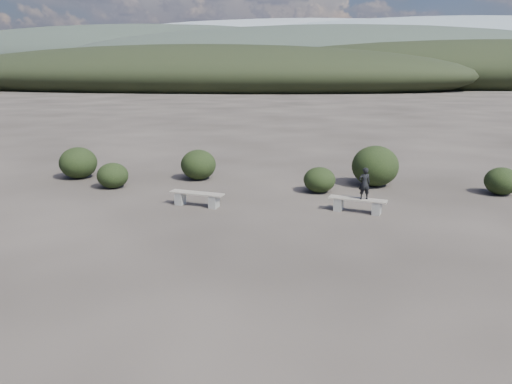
# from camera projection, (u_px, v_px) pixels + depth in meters

# --- Properties ---
(ground) EXTENTS (1200.00, 1200.00, 0.00)m
(ground) POSITION_uv_depth(u_px,v_px,m) (205.00, 282.00, 10.44)
(ground) COLOR #2B2622
(ground) RESTS_ON ground
(bench_left) EXTENTS (1.85, 0.74, 0.45)m
(bench_left) POSITION_uv_depth(u_px,v_px,m) (197.00, 198.00, 16.09)
(bench_left) COLOR gray
(bench_left) RESTS_ON ground
(bench_right) EXTENTS (1.81, 0.80, 0.44)m
(bench_right) POSITION_uv_depth(u_px,v_px,m) (357.00, 204.00, 15.39)
(bench_right) COLOR gray
(bench_right) RESTS_ON ground
(seated_person) EXTENTS (0.41, 0.33, 0.99)m
(seated_person) POSITION_uv_depth(u_px,v_px,m) (364.00, 183.00, 15.16)
(seated_person) COLOR black
(seated_person) RESTS_ON bench_right
(shrub_a) EXTENTS (1.15, 1.15, 0.94)m
(shrub_a) POSITION_uv_depth(u_px,v_px,m) (113.00, 175.00, 18.48)
(shrub_a) COLOR black
(shrub_a) RESTS_ON ground
(shrub_b) EXTENTS (1.40, 1.40, 1.20)m
(shrub_b) POSITION_uv_depth(u_px,v_px,m) (198.00, 165.00, 19.85)
(shrub_b) COLOR black
(shrub_b) RESTS_ON ground
(shrub_c) EXTENTS (1.14, 1.14, 0.91)m
(shrub_c) POSITION_uv_depth(u_px,v_px,m) (319.00, 180.00, 17.82)
(shrub_c) COLOR black
(shrub_c) RESTS_ON ground
(shrub_d) EXTENTS (1.74, 1.74, 1.53)m
(shrub_d) POSITION_uv_depth(u_px,v_px,m) (375.00, 166.00, 18.73)
(shrub_d) COLOR black
(shrub_d) RESTS_ON ground
(shrub_e) EXTENTS (1.16, 1.16, 0.97)m
(shrub_e) POSITION_uv_depth(u_px,v_px,m) (502.00, 181.00, 17.50)
(shrub_e) COLOR black
(shrub_e) RESTS_ON ground
(shrub_f) EXTENTS (1.49, 1.49, 1.26)m
(shrub_f) POSITION_uv_depth(u_px,v_px,m) (78.00, 163.00, 20.06)
(shrub_f) COLOR black
(shrub_f) RESTS_ON ground
(mountain_ridges) EXTENTS (500.00, 400.00, 56.00)m
(mountain_ridges) POSITION_uv_depth(u_px,v_px,m) (316.00, 57.00, 334.27)
(mountain_ridges) COLOR black
(mountain_ridges) RESTS_ON ground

